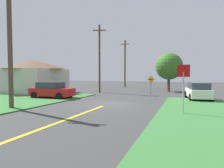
{
  "coord_description": "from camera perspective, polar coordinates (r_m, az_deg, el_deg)",
  "views": [
    {
      "loc": [
        5.56,
        -12.94,
        2.24
      ],
      "look_at": [
        -0.77,
        2.74,
        1.48
      ],
      "focal_mm": 28.66,
      "sensor_mm": 36.0,
      "label": 1
    }
  ],
  "objects": [
    {
      "name": "ground_plane",
      "position": [
        14.26,
        -1.27,
        -6.47
      ],
      "size": [
        120.0,
        120.0,
        0.0
      ],
      "primitive_type": "plane",
      "color": "#383838"
    },
    {
      "name": "lane_stripe_center",
      "position": [
        7.77,
        -26.08,
        -14.39
      ],
      "size": [
        0.2,
        14.0,
        0.01
      ],
      "primitive_type": "cube",
      "color": "yellow",
      "rests_on": "ground"
    },
    {
      "name": "stop_sign",
      "position": [
        11.17,
        21.81,
        1.23
      ],
      "size": [
        0.7,
        0.14,
        2.89
      ],
      "rotation": [
        0.0,
        0.0,
        2.99
      ],
      "color": "#9EA0A8",
      "rests_on": "ground"
    },
    {
      "name": "parked_car_near_building",
      "position": [
        19.04,
        -18.68,
        -1.89
      ],
      "size": [
        4.42,
        2.21,
        1.62
      ],
      "rotation": [
        0.0,
        0.0,
        0.05
      ],
      "color": "red",
      "rests_on": "ground"
    },
    {
      "name": "car_on_crossroad",
      "position": [
        18.66,
        25.78,
        -2.11
      ],
      "size": [
        2.35,
        4.03,
        1.62
      ],
      "rotation": [
        0.0,
        0.0,
        1.7
      ],
      "color": "white",
      "rests_on": "ground"
    },
    {
      "name": "utility_pole_near",
      "position": [
        14.14,
        -29.79,
        10.98
      ],
      "size": [
        1.79,
        0.43,
        8.56
      ],
      "color": "brown",
      "rests_on": "ground"
    },
    {
      "name": "utility_pole_mid",
      "position": [
        24.29,
        -4.01,
        8.33
      ],
      "size": [
        1.77,
        0.58,
        9.06
      ],
      "color": "brown",
      "rests_on": "ground"
    },
    {
      "name": "utility_pole_far",
      "position": [
        36.61,
        4.15,
        6.61
      ],
      "size": [
        1.79,
        0.43,
        9.45
      ],
      "color": "brown",
      "rests_on": "ground"
    },
    {
      "name": "direction_sign",
      "position": [
        20.93,
        12.31,
        0.29
      ],
      "size": [
        0.91,
        0.08,
        2.31
      ],
      "color": "slate",
      "rests_on": "ground"
    },
    {
      "name": "oak_tree_left",
      "position": [
        27.06,
        17.7,
        5.37
      ],
      "size": [
        3.84,
        3.84,
        5.56
      ],
      "color": "brown",
      "rests_on": "ground"
    },
    {
      "name": "barn",
      "position": [
        26.45,
        -24.25,
        2.31
      ],
      "size": [
        7.93,
        6.4,
        4.46
      ],
      "color": "beige",
      "rests_on": "ground"
    }
  ]
}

